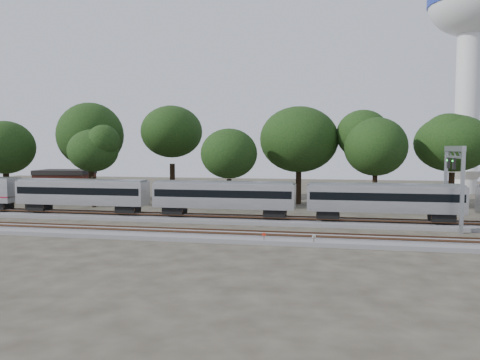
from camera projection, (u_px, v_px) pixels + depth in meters
The scene contains 18 objects.
ground at pixel (205, 230), 48.13m from camera, with size 160.00×160.00×0.00m, color #383328.
track_far at pixel (218, 219), 53.99m from camera, with size 160.00×5.00×0.73m.
track_near at pixel (193, 235), 44.19m from camera, with size 160.00×5.00×0.73m.
train at pixel (302, 196), 51.99m from camera, with size 102.90×2.93×4.32m.
switch_stand_red at pixel (264, 237), 41.06m from camera, with size 0.32×0.06×1.00m.
switch_stand_white at pixel (314, 239), 39.99m from camera, with size 0.32×0.14×1.03m.
switch_lever at pixel (273, 241), 41.43m from camera, with size 0.50×0.30×0.30m, color #512D19.
water_tower at pixel (470, 25), 84.89m from camera, with size 14.92×14.92×41.30m.
signal_gantry at pixel (454, 168), 48.82m from camera, with size 0.60×7.10×8.64m.
brick_building at pixel (65, 182), 84.24m from camera, with size 9.97×7.56×4.45m.
tree_0 at pixel (5, 148), 69.87m from camera, with size 8.61×8.61×12.13m.
tree_1 at pixel (90, 135), 73.46m from camera, with size 10.58×10.58×14.91m.
tree_2 at pixel (93, 151), 65.94m from camera, with size 8.16×8.16×11.50m.
tree_3 at pixel (172, 132), 73.72m from camera, with size 11.12×11.12×15.67m.
tree_4 at pixel (229, 154), 64.40m from camera, with size 7.74×7.74×10.92m.
tree_5 at pixel (299, 140), 69.64m from camera, with size 9.82×9.82×13.84m.
tree_6 at pixel (376, 147), 65.21m from camera, with size 8.72×8.72×12.30m.
tree_7 at pixel (453, 143), 66.75m from camera, with size 9.21×9.21×12.98m.
Camera 1 is at (12.53, -46.12, 8.48)m, focal length 35.00 mm.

